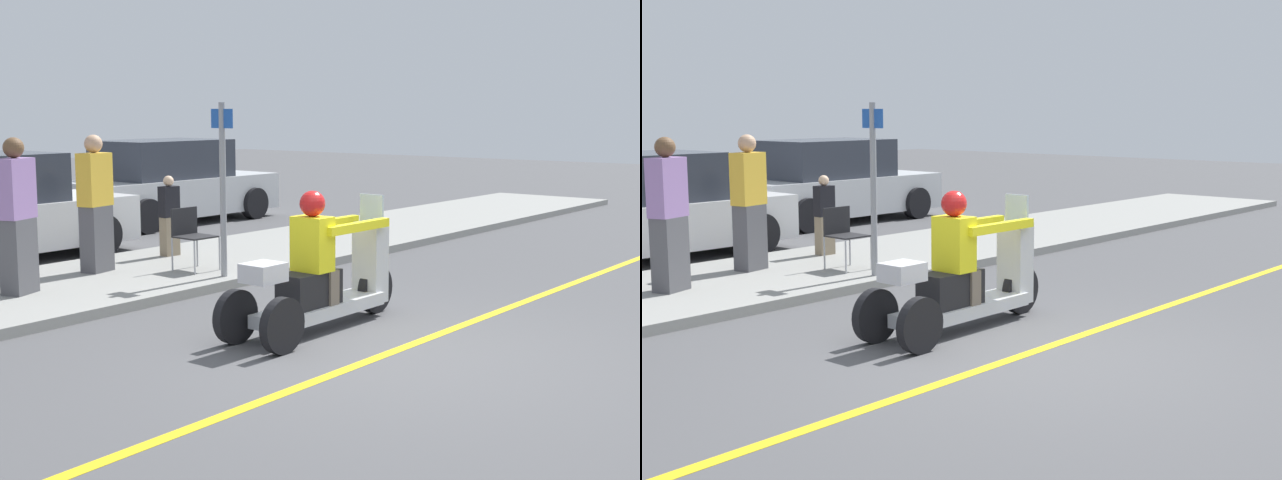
# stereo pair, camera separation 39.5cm
# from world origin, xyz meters

# --- Properties ---
(ground_plane) EXTENTS (60.00, 60.00, 0.00)m
(ground_plane) POSITION_xyz_m (0.00, 0.00, 0.00)
(ground_plane) COLOR #4C4C4F
(lane_stripe) EXTENTS (24.00, 0.12, 0.01)m
(lane_stripe) POSITION_xyz_m (0.38, 0.00, 0.00)
(lane_stripe) COLOR gold
(lane_stripe) RESTS_ON ground
(sidewalk_strip) EXTENTS (28.00, 2.80, 0.12)m
(sidewalk_strip) POSITION_xyz_m (0.00, 4.60, 0.06)
(sidewalk_strip) COLOR gray
(sidewalk_strip) RESTS_ON ground
(motorcycle_trike) EXTENTS (2.45, 0.69, 1.44)m
(motorcycle_trike) POSITION_xyz_m (0.39, 1.06, 0.51)
(motorcycle_trike) COLOR black
(motorcycle_trike) RESTS_ON ground
(spectator_mid_group) EXTENTS (0.49, 0.39, 1.80)m
(spectator_mid_group) POSITION_xyz_m (-0.82, 4.54, 0.99)
(spectator_mid_group) COLOR #515156
(spectator_mid_group) RESTS_ON sidewalk_strip
(spectator_end_of_line) EXTENTS (0.28, 0.18, 1.17)m
(spectator_end_of_line) POSITION_xyz_m (2.10, 5.22, 0.68)
(spectator_end_of_line) COLOR gray
(spectator_end_of_line) RESTS_ON sidewalk_strip
(spectator_near_curb) EXTENTS (0.47, 0.34, 1.79)m
(spectator_near_curb) POSITION_xyz_m (0.63, 4.99, 0.98)
(spectator_near_curb) COLOR #515156
(spectator_near_curb) RESTS_ON sidewalk_strip
(folding_chair_set_back) EXTENTS (0.48, 0.48, 0.82)m
(folding_chair_set_back) POSITION_xyz_m (1.49, 4.13, 0.62)
(folding_chair_set_back) COLOR #A5A8AD
(folding_chair_set_back) RESTS_ON sidewalk_strip
(parked_car_lot_right) EXTENTS (4.42, 1.98, 1.64)m
(parked_car_lot_right) POSITION_xyz_m (5.31, 8.78, 0.77)
(parked_car_lot_right) COLOR silver
(parked_car_lot_right) RESTS_ON ground
(street_sign) EXTENTS (0.08, 0.36, 2.20)m
(street_sign) POSITION_xyz_m (1.42, 3.45, 1.32)
(street_sign) COLOR gray
(street_sign) RESTS_ON sidewalk_strip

